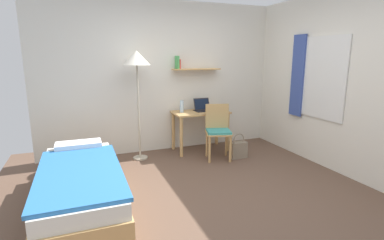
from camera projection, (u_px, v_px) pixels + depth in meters
The scene contains 11 objects.
ground_plane at pixel (214, 195), 3.64m from camera, with size 5.28×5.28×0.00m, color brown.
wall_back at pixel (166, 78), 5.21m from camera, with size 4.40×0.27×2.60m.
wall_right at pixel (346, 83), 4.11m from camera, with size 0.10×4.40×2.60m.
bed at pixel (81, 186), 3.33m from camera, with size 0.86×2.03×0.54m.
desk at pixel (200, 119), 5.26m from camera, with size 0.97×0.54×0.71m.
desk_chair at pixel (218, 129), 4.86m from camera, with size 0.50×0.49×0.90m.
standing_lamp at pixel (137, 63), 4.60m from camera, with size 0.43×0.43×1.76m.
laptop at pixel (203, 108), 5.29m from camera, with size 0.30×0.23×0.22m.
water_bottle at pixel (182, 106), 5.12m from camera, with size 0.07×0.07×0.21m, color silver.
book_stack at pixel (215, 108), 5.34m from camera, with size 0.20×0.22×0.09m.
handbag at pixel (238, 149), 4.94m from camera, with size 0.28×0.13×0.42m.
Camera 1 is at (-1.46, -3.04, 1.68)m, focal length 27.63 mm.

